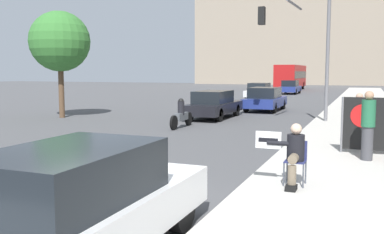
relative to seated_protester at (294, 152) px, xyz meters
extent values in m
plane|color=#4F4F51|center=(-2.70, -2.95, -0.80)|extent=(160.00, 160.00, 0.00)
cube|color=beige|center=(1.10, 12.05, -0.73)|extent=(4.13, 90.00, 0.14)
cube|color=gray|center=(-4.70, 77.59, 13.20)|extent=(52.00, 12.00, 28.00)
cylinder|color=#474C56|center=(-0.16, -0.13, -0.43)|extent=(0.03, 0.03, 0.46)
cylinder|color=#474C56|center=(0.21, -0.13, -0.43)|extent=(0.03, 0.03, 0.46)
cylinder|color=#474C56|center=(-0.16, 0.24, -0.43)|extent=(0.03, 0.03, 0.46)
cylinder|color=#474C56|center=(0.21, 0.24, -0.43)|extent=(0.03, 0.03, 0.46)
cube|color=navy|center=(0.02, 0.06, -0.19)|extent=(0.40, 0.40, 0.02)
cube|color=navy|center=(0.02, 0.25, 0.01)|extent=(0.40, 0.02, 0.38)
cylinder|color=#756651|center=(0.02, -0.10, -0.09)|extent=(0.18, 0.42, 0.18)
cylinder|color=#756651|center=(0.02, -0.31, -0.43)|extent=(0.16, 0.16, 0.46)
cube|color=black|center=(0.02, -0.37, -0.61)|extent=(0.20, 0.28, 0.10)
cylinder|color=black|center=(0.02, 0.09, 0.08)|extent=(0.34, 0.34, 0.52)
sphere|color=beige|center=(0.02, 0.09, 0.45)|extent=(0.22, 0.22, 0.22)
cylinder|color=black|center=(-0.30, 0.01, 0.16)|extent=(0.45, 0.09, 0.09)
cube|color=white|center=(-0.51, 0.01, 0.21)|extent=(0.51, 0.02, 0.34)
cube|color=black|center=(-0.51, -0.01, 0.21)|extent=(0.39, 0.01, 0.08)
cylinder|color=#424247|center=(1.34, 3.17, -0.23)|extent=(0.28, 0.28, 0.85)
cylinder|color=#236642|center=(1.34, 3.17, 0.53)|extent=(0.34, 0.34, 0.68)
sphere|color=tan|center=(1.34, 3.17, 0.98)|extent=(0.22, 0.22, 0.22)
cylinder|color=#424247|center=(1.10, 4.90, -0.27)|extent=(0.28, 0.28, 0.79)
cylinder|color=#B23333|center=(1.10, 4.90, 0.44)|extent=(0.34, 0.34, 0.62)
sphere|color=tan|center=(1.10, 4.90, 0.85)|extent=(0.21, 0.21, 0.21)
cylinder|color=slate|center=(0.68, 4.09, 0.11)|extent=(0.06, 0.06, 1.54)
cube|color=black|center=(1.62, 4.09, 0.16)|extent=(1.88, 0.02, 1.44)
cylinder|color=red|center=(1.21, 4.07, 0.38)|extent=(0.63, 0.01, 0.63)
cylinder|color=slate|center=(-0.39, 11.86, 2.14)|extent=(0.16, 0.16, 5.60)
cylinder|color=slate|center=(-1.93, 11.94, 4.64)|extent=(0.26, 3.07, 0.11)
cube|color=black|center=(-3.46, 12.01, 4.22)|extent=(0.31, 0.31, 0.84)
sphere|color=green|center=(-3.46, 12.01, 3.94)|extent=(0.18, 0.18, 0.18)
cube|color=white|center=(-1.96, -4.13, -0.25)|extent=(1.71, 4.45, 0.55)
cube|color=black|center=(-1.96, -4.31, 0.35)|extent=(1.47, 2.31, 0.65)
cylinder|color=black|center=(-2.70, -2.75, -0.48)|extent=(0.22, 0.64, 0.64)
cylinder|color=black|center=(-1.21, -2.75, -0.48)|extent=(0.22, 0.64, 0.64)
cube|color=black|center=(-5.94, 12.33, -0.27)|extent=(1.74, 4.65, 0.52)
cube|color=black|center=(-5.94, 12.15, 0.30)|extent=(1.50, 2.42, 0.62)
cylinder|color=black|center=(-6.70, 13.78, -0.48)|extent=(0.22, 0.64, 0.64)
cylinder|color=black|center=(-5.18, 13.78, -0.48)|extent=(0.22, 0.64, 0.64)
cylinder|color=black|center=(-6.70, 10.89, -0.48)|extent=(0.22, 0.64, 0.64)
cylinder|color=black|center=(-5.18, 10.89, -0.48)|extent=(0.22, 0.64, 0.64)
cube|color=navy|center=(-4.42, 17.49, -0.26)|extent=(1.87, 4.55, 0.53)
cube|color=black|center=(-4.42, 17.31, 0.32)|extent=(1.61, 2.37, 0.63)
cylinder|color=black|center=(-5.25, 18.90, -0.48)|extent=(0.22, 0.64, 0.64)
cylinder|color=black|center=(-3.59, 18.90, -0.48)|extent=(0.22, 0.64, 0.64)
cylinder|color=black|center=(-5.25, 16.08, -0.48)|extent=(0.22, 0.64, 0.64)
cylinder|color=black|center=(-3.59, 16.08, -0.48)|extent=(0.22, 0.64, 0.64)
cube|color=silver|center=(-7.27, 28.08, -0.26)|extent=(1.79, 4.15, 0.53)
cube|color=black|center=(-7.27, 27.92, 0.31)|extent=(1.54, 2.16, 0.63)
cylinder|color=black|center=(-8.06, 29.37, -0.48)|extent=(0.22, 0.64, 0.64)
cylinder|color=black|center=(-6.48, 29.37, -0.48)|extent=(0.22, 0.64, 0.64)
cylinder|color=black|center=(-8.06, 26.80, -0.48)|extent=(0.22, 0.64, 0.64)
cylinder|color=black|center=(-6.48, 26.80, -0.48)|extent=(0.22, 0.64, 0.64)
cube|color=navy|center=(-6.31, 38.42, -0.25)|extent=(1.74, 4.54, 0.56)
cube|color=black|center=(-6.31, 38.24, 0.36)|extent=(1.50, 2.36, 0.65)
cylinder|color=black|center=(-7.07, 39.83, -0.48)|extent=(0.22, 0.64, 0.64)
cylinder|color=black|center=(-5.55, 39.83, -0.48)|extent=(0.22, 0.64, 0.64)
cylinder|color=black|center=(-7.07, 37.02, -0.48)|extent=(0.22, 0.64, 0.64)
cylinder|color=black|center=(-5.55, 37.02, -0.48)|extent=(0.22, 0.64, 0.64)
cube|color=red|center=(-7.95, 48.79, 1.04)|extent=(2.52, 10.57, 2.79)
cube|color=black|center=(-7.95, 48.79, 1.21)|extent=(2.54, 10.04, 0.91)
cylinder|color=black|center=(-9.07, 52.07, -0.28)|extent=(0.30, 1.04, 1.04)
cylinder|color=black|center=(-6.84, 52.07, -0.28)|extent=(0.30, 1.04, 1.04)
cylinder|color=black|center=(-9.07, 45.52, -0.28)|extent=(0.30, 1.04, 1.04)
cylinder|color=black|center=(-6.84, 45.52, -0.28)|extent=(0.30, 1.04, 1.04)
cube|color=#565B60|center=(-5.96, 8.18, -0.32)|extent=(0.24, 0.95, 0.32)
cylinder|color=black|center=(-5.96, 8.13, 0.04)|extent=(0.28, 0.28, 0.57)
sphere|color=black|center=(-5.96, 8.13, 0.34)|extent=(0.24, 0.24, 0.24)
cylinder|color=black|center=(-5.96, 8.97, -0.50)|extent=(0.10, 0.60, 0.60)
cylinder|color=black|center=(-5.96, 7.40, -0.50)|extent=(0.10, 0.60, 0.60)
cylinder|color=brown|center=(-13.34, 9.56, 0.62)|extent=(0.28, 0.28, 2.84)
sphere|color=#387A33|center=(-13.34, 9.56, 3.12)|extent=(3.08, 3.08, 3.08)
camera|label=1|loc=(1.26, -8.37, 1.56)|focal=40.00mm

